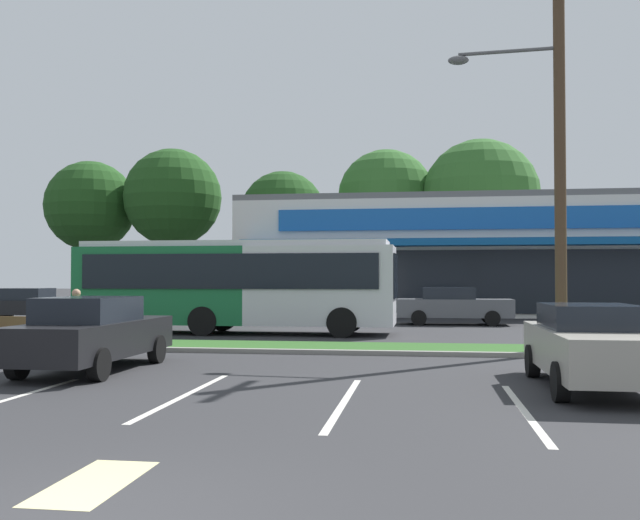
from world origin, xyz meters
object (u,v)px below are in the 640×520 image
car_3 (93,333)px  car_4 (274,304)px  utility_pole (554,127)px  bus_stop_bench (6,333)px  car_2 (592,345)px  car_5 (24,304)px  car_0 (453,305)px  city_bus (236,284)px  pedestrian_near_bench (76,321)px  car_1 (163,304)px

car_3 → car_4: size_ratio=1.00×
utility_pole → bus_stop_bench: (-14.39, -1.74, -5.41)m
car_2 → car_5: bearing=-128.8°
car_0 → city_bus: bearing=-142.5°
bus_stop_bench → pedestrian_near_bench: size_ratio=0.96×
city_bus → pedestrian_near_bench: 7.38m
city_bus → car_2: bearing=-49.4°
bus_stop_bench → car_1: car_1 is taller
car_0 → car_2: car_0 is taller
car_1 → car_4: car_4 is taller
car_2 → city_bus: bearing=-139.8°
car_1 → car_4: size_ratio=0.94×
utility_pole → car_5: size_ratio=2.60×
car_3 → car_4: (0.34, 16.82, 0.01)m
car_1 → car_2: (14.56, -17.46, -0.02)m
utility_pole → car_4: bearing=130.4°
utility_pole → car_2: bearing=-94.5°
utility_pole → city_bus: (-9.96, 5.17, -4.15)m
car_4 → city_bus: bearing=-89.6°
utility_pole → car_0: bearing=101.0°
car_4 → pedestrian_near_bench: 13.71m
city_bus → car_0: size_ratio=2.35×
pedestrian_near_bench → car_0: bearing=-85.5°
bus_stop_bench → car_4: (4.39, 13.50, 0.30)m
car_0 → car_5: size_ratio=1.11×
car_1 → car_2: size_ratio=0.97×
car_4 → car_5: size_ratio=1.11×
utility_pole → car_0: (-2.16, 11.15, -5.11)m
car_1 → car_0: bearing=-1.1°
bus_stop_bench → car_5: bearing=-60.8°
car_4 → bus_stop_bench: bearing=-108.0°
utility_pole → city_bus: utility_pole is taller
car_5 → pedestrian_near_bench: bearing=125.6°
utility_pole → car_4: 16.27m
car_5 → car_2: bearing=141.2°
car_1 → car_3: 17.11m
city_bus → car_0: city_bus is taller
car_0 → pedestrian_near_bench: size_ratio=2.85×
car_1 → car_5: bearing=-174.0°
utility_pole → car_4: size_ratio=2.35×
utility_pole → car_4: utility_pole is taller
car_4 → car_5: (-11.35, -1.04, -0.04)m
car_3 → pedestrian_near_bench: pedestrian_near_bench is taller
car_1 → pedestrian_near_bench: bearing=-78.7°
pedestrian_near_bench → bus_stop_bench: bearing=43.1°
car_0 → car_5: bearing=-178.7°
car_5 → car_1: bearing=-174.0°
city_bus → car_1: size_ratio=2.52×
utility_pole → car_2: 7.97m
bus_stop_bench → car_0: car_0 is taller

